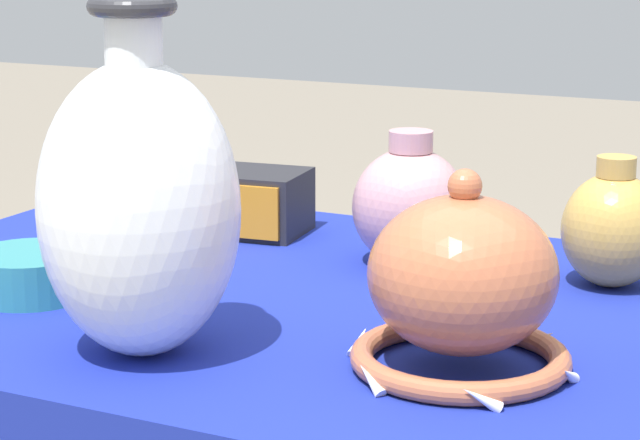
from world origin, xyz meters
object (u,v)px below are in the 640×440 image
jar_round_rose (410,205)px  jar_round_ochre (613,229)px  vase_tall_bulbous (139,205)px  vase_dome_bell (462,289)px  pot_squat_teal (31,274)px  mosaic_tile_box (246,202)px

jar_round_rose → jar_round_ochre: 0.24m
vase_tall_bulbous → jar_round_rose: 0.43m
vase_tall_bulbous → vase_dome_bell: (0.29, 0.09, -0.07)m
jar_round_rose → jar_round_ochre: jar_round_rose is taller
vase_tall_bulbous → pot_squat_teal: bearing=154.6°
pot_squat_teal → jar_round_ochre: jar_round_ochre is taller
vase_tall_bulbous → mosaic_tile_box: vase_tall_bulbous is taller
vase_dome_bell → pot_squat_teal: (-0.51, 0.01, -0.05)m
mosaic_tile_box → jar_round_rose: size_ratio=1.02×
vase_tall_bulbous → vase_dome_bell: vase_tall_bulbous is taller
vase_dome_bell → jar_round_rose: 0.37m
vase_dome_bell → pot_squat_teal: 0.51m
mosaic_tile_box → jar_round_rose: bearing=-18.3°
mosaic_tile_box → vase_dome_bell: bearing=-46.7°
vase_dome_bell → jar_round_rose: (-0.18, 0.32, -0.00)m
vase_tall_bulbous → mosaic_tile_box: size_ratio=2.03×
mosaic_tile_box → jar_round_ochre: 0.50m
jar_round_rose → mosaic_tile_box: bearing=168.2°
pot_squat_teal → vase_tall_bulbous: bearing=-25.4°
pot_squat_teal → vase_dome_bell: bearing=-1.3°
vase_dome_bell → jar_round_rose: bearing=119.7°
jar_round_ochre → vase_tall_bulbous: bearing=-129.4°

